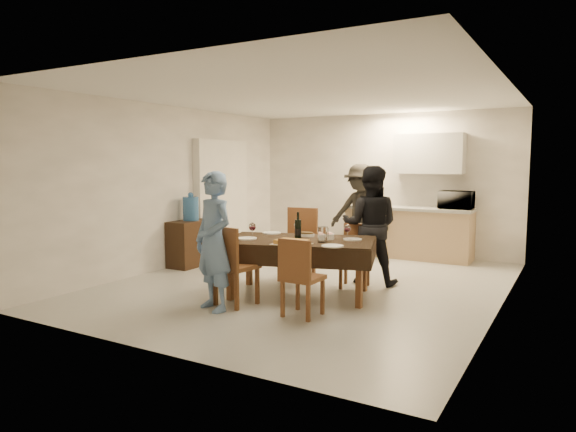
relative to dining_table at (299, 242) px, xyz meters
The scene contains 33 objects.
floor 0.94m from the dining_table, 105.97° to the left, with size 5.00×6.00×0.02m, color #AFB0AB.
ceiling 2.01m from the dining_table, 105.97° to the left, with size 5.00×6.00×0.02m, color white.
wall_back 3.67m from the dining_table, 92.79° to the left, with size 5.00×0.02×2.60m, color white.
wall_front 2.47m from the dining_table, 94.22° to the right, with size 5.00×0.02×2.60m, color white.
wall_left 2.81m from the dining_table, 167.06° to the left, with size 0.02×6.00×2.60m, color white.
wall_right 2.48m from the dining_table, 14.82° to the left, with size 0.02×6.00×2.60m, color white.
stub_partition 3.19m from the dining_table, 145.04° to the left, with size 0.15×1.40×2.10m, color white.
kitchen_base_cabinet 3.33m from the dining_table, 82.67° to the left, with size 2.20×0.60×0.86m, color tan.
kitchen_worktop 3.33m from the dining_table, 82.67° to the left, with size 2.24×0.64×0.05m, color #989994.
upper_cabinet 3.70m from the dining_table, 78.10° to the left, with size 1.20×0.34×0.70m, color silver.
dining_table is the anchor object (origin of this frame).
chair_near_left 0.96m from the dining_table, 118.16° to the right, with size 0.50×0.50×0.52m.
chair_near_right 0.96m from the dining_table, 61.63° to the right, with size 0.41×0.41×0.48m.
chair_far_left 0.79m from the dining_table, 124.62° to the left, with size 0.51×0.52×0.56m.
chair_far_right 0.82m from the dining_table, 56.06° to the left, with size 0.46×0.46×0.46m.
console 2.60m from the dining_table, 162.04° to the left, with size 0.41×0.81×0.75m, color black.
water_jug 2.59m from the dining_table, 162.04° to the left, with size 0.26×0.26×0.39m, color #346CB1.
wine_bottle 0.22m from the dining_table, 135.00° to the left, with size 0.09×0.09×0.34m, color black, non-canonical shape.
water_pitcher 0.38m from the dining_table, ahead, with size 0.12×0.12×0.19m, color white.
savoury_tart 0.40m from the dining_table, 75.26° to the right, with size 0.43×0.32×0.05m, color gold.
salad_bowl 0.36m from the dining_table, 30.96° to the left, with size 0.19×0.19×0.07m, color white.
mushroom_dish 0.29m from the dining_table, 100.12° to the left, with size 0.21×0.21×0.04m, color white.
wine_glass_a 0.62m from the dining_table, 155.56° to the right, with size 0.09×0.09×0.21m, color white, non-canonical shape.
wine_glass_b 0.62m from the dining_table, 24.44° to the left, with size 0.09×0.09×0.20m, color white, non-canonical shape.
wine_glass_c 0.38m from the dining_table, 123.69° to the left, with size 0.08×0.08×0.19m, color white, non-canonical shape.
plate_near_left 0.67m from the dining_table, 153.43° to the right, with size 0.25×0.25×0.01m, color white.
plate_near_right 0.67m from the dining_table, 26.57° to the right, with size 0.26×0.26×0.01m, color white.
plate_far_left 0.67m from the dining_table, 153.43° to the left, with size 0.25×0.25×0.01m, color white.
plate_far_right 0.67m from the dining_table, 26.57° to the left, with size 0.24×0.24×0.01m, color white.
microwave 3.54m from the dining_table, 69.31° to the left, with size 0.55×0.37×0.30m, color silver.
person_near 1.19m from the dining_table, 117.65° to the right, with size 0.58×0.38×1.60m, color #6284B6.
person_far 1.19m from the dining_table, 62.35° to the left, with size 0.80×0.63×1.65m, color black.
person_kitchen 2.87m from the dining_table, 96.38° to the left, with size 1.08×0.62×1.67m, color black.
Camera 1 is at (3.25, -6.28, 1.70)m, focal length 32.00 mm.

